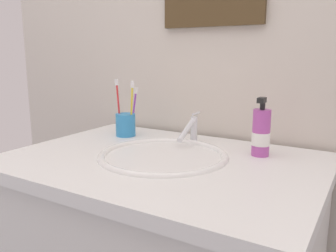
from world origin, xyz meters
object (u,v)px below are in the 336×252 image
faucet (191,129)px  soap_dispenser (261,133)px  toothbrush_purple (134,107)px  toothbrush_cup (126,125)px  toothbrush_red (118,103)px  toothbrush_yellow (132,105)px

faucet → soap_dispenser: bearing=-5.8°
toothbrush_purple → soap_dispenser: (0.51, -0.03, -0.04)m
toothbrush_cup → toothbrush_purple: toothbrush_purple is taller
faucet → toothbrush_cup: faucet is taller
toothbrush_red → soap_dispenser: size_ratio=1.16×
toothbrush_red → faucet: bearing=5.7°
faucet → toothbrush_purple: (-0.25, 0.01, 0.06)m
soap_dispenser → toothbrush_cup: bearing=-179.9°
toothbrush_cup → toothbrush_purple: size_ratio=0.48×
faucet → soap_dispenser: (0.25, -0.03, 0.02)m
toothbrush_cup → toothbrush_purple: bearing=62.2°
toothbrush_cup → toothbrush_red: 0.09m
toothbrush_cup → soap_dispenser: size_ratio=0.47×
toothbrush_yellow → soap_dispenser: 0.49m
faucet → toothbrush_red: (-0.30, -0.03, 0.07)m
faucet → toothbrush_yellow: size_ratio=0.73×
faucet → toothbrush_purple: toothbrush_purple is taller
toothbrush_red → toothbrush_purple: toothbrush_red is taller
toothbrush_red → soap_dispenser: (0.55, 0.00, -0.05)m
soap_dispenser → faucet: bearing=174.2°
soap_dispenser → toothbrush_yellow: bearing=-179.3°
toothbrush_red → toothbrush_yellow: toothbrush_red is taller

